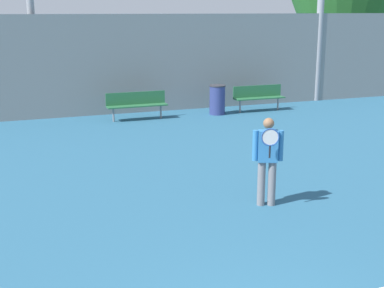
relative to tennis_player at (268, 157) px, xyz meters
The scene contains 5 objects.
tennis_player is the anchor object (origin of this frame).
bench_courtside_near 9.33m from the tennis_player, 63.55° to the left, with size 1.83×0.40×0.88m.
bench_by_gate 8.36m from the tennis_player, 91.29° to the left, with size 1.94×0.40×0.88m.
trash_bin 8.65m from the tennis_player, 72.73° to the left, with size 0.55×0.55×0.99m.
back_fence 9.74m from the tennis_player, 101.52° to the left, with size 31.98×0.06×3.29m.
Camera 1 is at (-2.47, -3.48, 3.41)m, focal length 50.00 mm.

